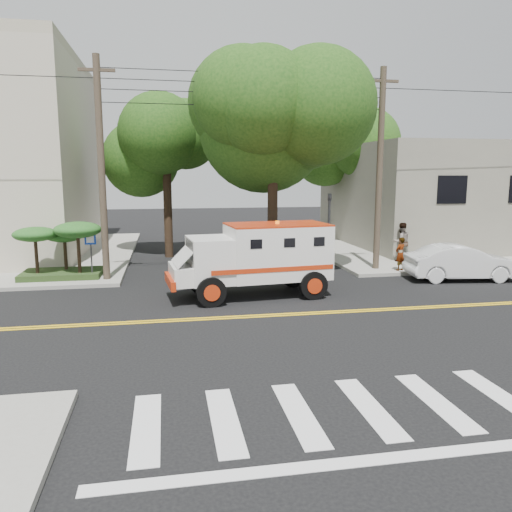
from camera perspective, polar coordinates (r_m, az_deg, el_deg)
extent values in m
plane|color=black|center=(15.91, 1.53, -6.82)|extent=(100.00, 100.00, 0.00)
cube|color=gray|center=(33.26, 19.82, 1.30)|extent=(17.00, 17.00, 0.15)
cube|color=slate|center=(34.20, 21.88, 6.57)|extent=(14.00, 12.00, 6.00)
cylinder|color=#382D23|center=(21.09, -17.23, 9.14)|extent=(0.28, 0.28, 9.00)
cylinder|color=#382D23|center=(23.17, 13.93, 9.27)|extent=(0.28, 0.28, 9.00)
cylinder|color=black|center=(21.97, 1.91, 6.94)|extent=(0.44, 0.44, 7.00)
sphere|color=#163D10|center=(22.09, 1.97, 16.05)|extent=(5.32, 5.32, 5.32)
sphere|color=#163D10|center=(21.71, 5.51, 17.64)|extent=(4.56, 4.56, 4.56)
cylinder|color=black|center=(27.00, -10.05, 5.78)|extent=(0.44, 0.44, 5.60)
sphere|color=#163D10|center=(26.97, -10.22, 11.72)|extent=(3.92, 3.92, 3.92)
sphere|color=#163D10|center=(26.45, -8.38, 12.73)|extent=(3.36, 3.36, 3.36)
cylinder|color=black|center=(33.10, 10.35, 6.72)|extent=(0.44, 0.44, 5.95)
sphere|color=#163D10|center=(33.10, 10.50, 11.87)|extent=(4.20, 4.20, 4.20)
sphere|color=#163D10|center=(32.90, 12.41, 12.61)|extent=(3.60, 3.60, 3.60)
cylinder|color=#3F3F42|center=(21.85, 8.30, 2.36)|extent=(0.12, 0.12, 3.60)
imported|color=#3F3F42|center=(21.73, 8.39, 5.89)|extent=(0.15, 0.18, 0.90)
cylinder|color=#3F3F42|center=(21.64, -18.29, -0.23)|extent=(0.06, 0.06, 2.00)
cube|color=#0C33A5|center=(21.47, -18.42, 1.85)|extent=(0.45, 0.03, 0.45)
cube|color=#1E3314|center=(22.57, -21.26, -1.90)|extent=(3.20, 2.00, 0.24)
cylinder|color=black|center=(22.32, -23.81, 0.11)|extent=(0.14, 0.14, 1.52)
ellipsoid|color=#174E1B|center=(22.21, -23.95, 2.29)|extent=(1.73, 1.73, 0.60)
cylinder|color=black|center=(22.80, -20.95, 0.27)|extent=(0.14, 0.14, 1.36)
ellipsoid|color=#174E1B|center=(22.70, -21.06, 2.18)|extent=(1.55, 1.55, 0.54)
cylinder|color=black|center=(21.78, -19.59, 0.37)|extent=(0.14, 0.14, 1.68)
ellipsoid|color=#174E1B|center=(21.66, -19.73, 2.84)|extent=(1.91, 1.91, 0.66)
cube|color=silver|center=(18.32, 2.43, 0.52)|extent=(3.80, 2.48, 1.94)
cube|color=silver|center=(17.72, -5.24, -0.42)|extent=(1.68, 2.17, 1.57)
cube|color=black|center=(17.53, -7.58, 0.81)|extent=(0.22, 1.57, 0.65)
cube|color=silver|center=(17.65, -8.32, -2.05)|extent=(1.02, 1.92, 0.65)
cube|color=#B32B0D|center=(17.64, -9.79, -2.86)|extent=(0.37, 1.99, 0.32)
cube|color=#B32B0D|center=(18.19, 2.45, 3.63)|extent=(3.80, 2.48, 0.06)
cylinder|color=black|center=(16.87, -5.14, -4.12)|extent=(1.04, 0.40, 1.02)
cylinder|color=black|center=(18.86, -6.36, -2.70)|extent=(1.04, 0.40, 1.02)
cylinder|color=black|center=(17.93, 6.56, -3.34)|extent=(1.04, 0.40, 1.02)
cylinder|color=black|center=(19.81, 4.24, -2.08)|extent=(1.04, 0.40, 1.02)
imported|color=silver|center=(22.68, 22.43, -0.69)|extent=(4.71, 2.16, 1.50)
imported|color=gray|center=(23.16, 16.16, 0.22)|extent=(0.65, 0.57, 1.49)
imported|color=gray|center=(25.57, 16.25, 1.54)|extent=(0.97, 0.77, 1.92)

